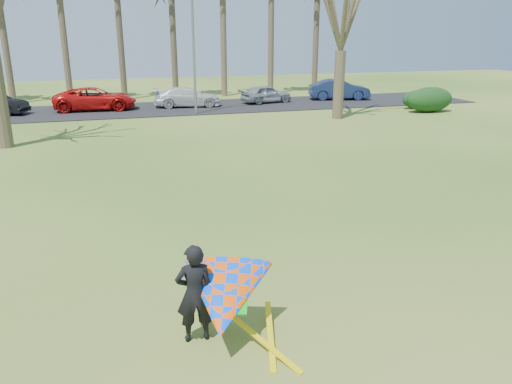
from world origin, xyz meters
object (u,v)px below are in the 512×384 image
object	(u,v)px
streetlight	(196,42)
car_2	(95,99)
car_5	(339,89)
bare_tree_right	(343,4)
car_4	(266,94)
car_3	(187,97)
kite_flyer	(221,297)

from	to	relation	value
streetlight	car_2	world-z (taller)	streetlight
streetlight	car_5	xyz separation A→B (m)	(11.69, 3.80, -3.65)
bare_tree_right	streetlight	bearing A→B (deg)	152.97
car_2	car_4	xyz separation A→B (m)	(12.02, 0.15, -0.10)
car_3	kite_flyer	bearing A→B (deg)	178.09
streetlight	car_5	size ratio (longest dim) A/B	1.74
car_4	kite_flyer	world-z (taller)	kite_flyer
car_2	car_5	world-z (taller)	car_5
car_2	car_3	bearing A→B (deg)	-89.03
kite_flyer	streetlight	bearing A→B (deg)	80.46
streetlight	car_2	xyz separation A→B (m)	(-6.29, 3.46, -3.66)
bare_tree_right	car_5	distance (m)	10.42
streetlight	car_2	size ratio (longest dim) A/B	1.50
car_3	kite_flyer	world-z (taller)	kite_flyer
car_4	kite_flyer	xyz separation A→B (m)	(-9.85, -28.14, 0.15)
car_2	car_4	distance (m)	12.02
bare_tree_right	car_3	size ratio (longest dim) A/B	2.00
bare_tree_right	car_4	distance (m)	9.84
car_5	kite_flyer	bearing A→B (deg)	164.89
kite_flyer	car_4	bearing A→B (deg)	70.71
streetlight	car_3	xyz separation A→B (m)	(-0.16, 3.27, -3.74)
car_3	kite_flyer	xyz separation A→B (m)	(-3.96, -27.80, 0.12)
car_2	bare_tree_right	bearing A→B (deg)	-115.08
bare_tree_right	streetlight	world-z (taller)	bare_tree_right
car_2	streetlight	bearing A→B (deg)	-116.03
bare_tree_right	car_3	xyz separation A→B (m)	(-8.00, 7.27, -5.84)
bare_tree_right	car_3	distance (m)	12.28
streetlight	car_3	size ratio (longest dim) A/B	1.74
car_3	car_5	bearing A→B (deg)	-81.24
bare_tree_right	kite_flyer	xyz separation A→B (m)	(-11.96, -20.53, -5.72)
car_5	car_3	bearing A→B (deg)	106.62
car_2	car_5	xyz separation A→B (m)	(17.99, 0.34, 0.02)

